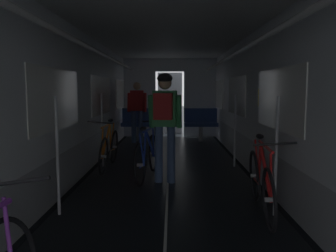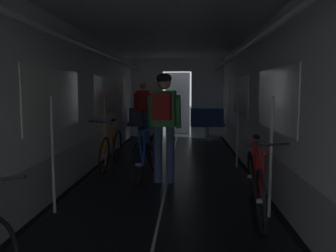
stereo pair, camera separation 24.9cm
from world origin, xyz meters
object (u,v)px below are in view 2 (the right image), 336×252
Objects in this scene: bench_seat_far_left at (145,121)px; bicycle_orange at (111,148)px; bench_seat_far_right at (207,122)px; person_standing_near_bench at (143,108)px; person_cyclist_aisle at (164,116)px; bicycle_red at (256,183)px; bicycle_blue_in_aisle at (147,155)px.

bench_seat_far_left reaches higher than bicycle_orange.
bench_seat_far_right is 0.58× the size of person_standing_near_bench.
person_standing_near_bench is (-1.80, -0.38, 0.41)m from bench_seat_far_right.
bicycle_orange is 0.98× the size of person_cyclist_aisle.
bicycle_blue_in_aisle is at bearing 132.18° from bicycle_red.
bench_seat_far_right is 4.12m from bicycle_orange.
bench_seat_far_right is at bearing 92.19° from bicycle_red.
person_cyclist_aisle is 1.03× the size of bicycle_blue_in_aisle.
bench_seat_far_right is at bearing 0.00° from bench_seat_far_left.
bench_seat_far_right is 1.88m from person_standing_near_bench.
person_standing_near_bench reaches higher than bench_seat_far_right.
person_standing_near_bench is at bearing 110.09° from bicycle_red.
bicycle_orange is at bearing 133.94° from bicycle_red.
person_standing_near_bench is (-0.85, 4.17, -0.10)m from person_cyclist_aisle.
bench_seat_far_right is 4.47m from bicycle_blue_in_aisle.
bicycle_orange is 1.00× the size of bicycle_blue_in_aisle.
bicycle_orange is at bearing -119.11° from bench_seat_far_right.
person_standing_near_bench is (-0.55, 3.91, 0.59)m from bicycle_blue_in_aisle.
bicycle_blue_in_aisle is at bearing -42.30° from bicycle_orange.
person_cyclist_aisle is at bearing -78.47° from person_standing_near_bench.
bench_seat_far_left is 0.58× the size of person_standing_near_bench.
bicycle_red is 1.00× the size of person_standing_near_bench.
bicycle_orange is at bearing -93.64° from person_standing_near_bench.
bicycle_orange is at bearing -93.22° from bench_seat_far_left.
person_standing_near_bench is at bearing -89.59° from bench_seat_far_left.
person_cyclist_aisle is 4.26m from person_standing_near_bench.
bench_seat_far_left is 4.65m from person_cyclist_aisle.
bench_seat_far_left is at bearing 180.00° from bench_seat_far_right.
bench_seat_far_left is at bearing 97.37° from bicycle_blue_in_aisle.
bicycle_blue_in_aisle is (0.76, -0.69, 0.00)m from bicycle_orange.
bicycle_orange is (-0.20, -3.60, -0.18)m from bench_seat_far_left.
bicycle_red is at bearing -47.82° from bicycle_blue_in_aisle.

